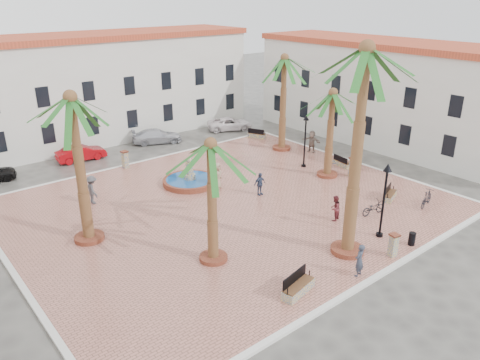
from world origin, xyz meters
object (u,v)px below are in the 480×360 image
Objects in this scene: pedestrian_north at (92,190)px; lamppost_s at (385,188)px; fountain at (190,180)px; bench_se at (390,195)px; pedestrian_fountain_b at (260,184)px; car_white at (230,124)px; palm_nw at (73,115)px; bicycle_b at (427,198)px; bollard_n at (125,159)px; pedestrian_east at (312,141)px; bench_s at (298,288)px; bollard_se at (393,245)px; palm_e at (332,104)px; bench_e at (342,163)px; car_red at (81,153)px; palm_s at (365,72)px; pedestrian_fountain_a at (217,176)px; palm_ne at (284,68)px; cyclist_b at (335,208)px; lamppost_e at (305,132)px; cyclist_a at (359,260)px; bollard_e at (353,167)px; litter_bin at (412,239)px; bench_ne at (257,135)px; palm_sw at (211,159)px; bicycle_a at (373,208)px; car_silver at (157,136)px.

lamppost_s is at bearing -141.49° from pedestrian_north.
bench_se is (8.81, -10.59, -0.02)m from fountain.
pedestrian_fountain_b is at bearing 99.21° from lamppost_s.
lamppost_s is 24.08m from car_white.
palm_nw reaches higher than bicycle_b.
bollard_n is 0.73× the size of pedestrian_east.
bollard_se is at bearing -19.41° from bench_s.
palm_e is 3.93× the size of bench_e.
bench_e is at bearing 14.31° from palm_e.
pedestrian_north is 9.40m from car_red.
pedestrian_fountain_a is (-0.19, 11.19, -8.46)m from palm_s.
palm_s is 1.33× the size of palm_ne.
cyclist_b is (6.99, 3.78, 0.50)m from bench_s.
bicycle_b is (0.82, -2.12, 0.30)m from bench_se.
palm_e is 3.59× the size of bicycle_b.
pedestrian_north is at bearing 123.83° from pedestrian_fountain_a.
lamppost_e reaches higher than car_white.
cyclist_a is (-11.45, -10.36, 0.60)m from bench_e.
bench_se is at bearing 35.06° from bollard_se.
lamppost_e is 2.23× the size of pedestrian_east.
palm_e is 0.81× the size of palm_ne.
bollard_e is (8.94, 6.70, -8.63)m from palm_s.
pedestrian_north is at bearing -65.14° from cyclist_b.
bollard_se is 1.84m from litter_bin.
bollard_n is (-10.87, 16.49, 0.46)m from bench_se.
palm_s reaches higher than pedestrian_fountain_a.
bench_e is 0.88× the size of pedestrian_fountain_a.
bench_ne is 0.93× the size of pedestrian_fountain_a.
pedestrian_north is (-10.21, 11.48, 0.16)m from cyclist_b.
palm_nw is 18.22m from lamppost_e.
palm_s is at bearing -97.62° from pedestrian_fountain_b.
palm_sw is 15.84m from bollard_e.
bench_ne is 0.43× the size of lamppost_e.
bench_ne is 12.00m from bollard_e.
bench_se is 0.40× the size of lamppost_s.
palm_sw is 10.45m from bollard_se.
lamppost_s is at bearing -48.64° from pedestrian_east.
lamppost_s is at bearing -1.00° from palm_s.
palm_nw is 21.74m from bicycle_b.
bench_ne is 12.63m from pedestrian_fountain_a.
palm_sw reaches higher than pedestrian_fountain_a.
bench_ne is at bearing 77.57° from palm_e.
car_silver is (-2.63, 21.72, 0.05)m from bicycle_a.
car_silver is (0.77, 15.04, -0.29)m from pedestrian_fountain_b.
bench_se is 1.37× the size of bollard_se.
pedestrian_north reaches higher than bench_se.
bollard_e is at bearing 10.77° from palm_sw.
palm_sw is 3.50× the size of pedestrian_east.
bench_ne is at bearing 85.05° from bollard_e.
palm_ne reaches higher than bench_se.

